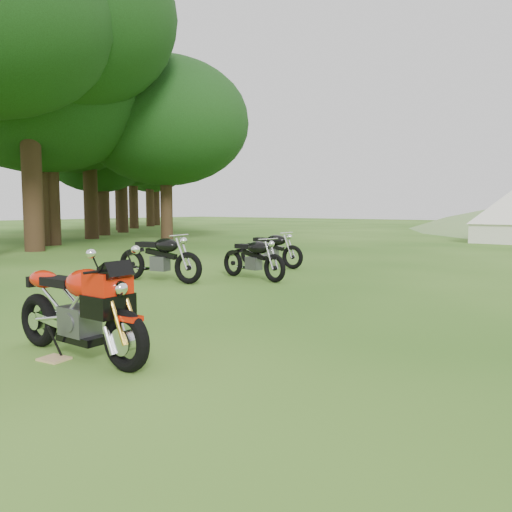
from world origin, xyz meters
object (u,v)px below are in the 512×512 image
Objects in this scene: plywood_board at (54,359)px; vintage_moto_d at (271,248)px; sport_motorcycle at (78,301)px; tent_left at (512,215)px; vintage_moto_c at (159,256)px; vintage_moto_a at (253,257)px.

vintage_moto_d reaches higher than plywood_board.
vintage_moto_d is (-3.22, 7.71, -0.10)m from sport_motorcycle.
sport_motorcycle is 21.90m from tent_left.
plywood_board is 0.10× the size of tent_left.
plywood_board is 5.53m from vintage_moto_c.
plywood_board is at bearing -126.87° from sport_motorcycle.
sport_motorcycle is at bearing 55.56° from plywood_board.
tent_left is at bearing 68.68° from vintage_moto_c.
sport_motorcycle is at bearing -68.66° from vintage_moto_d.
vintage_moto_a is (-2.04, 5.87, 0.49)m from plywood_board.
vintage_moto_c is at bearing 128.04° from sport_motorcycle.
vintage_moto_a is 0.66× the size of tent_left.
vintage_moto_d is at bearing 125.57° from vintage_moto_a.
vintage_moto_c is (-1.34, -1.53, 0.05)m from vintage_moto_a.
plywood_board is 0.15× the size of vintage_moto_d.
sport_motorcycle is 7.03× the size of plywood_board.
vintage_moto_a is at bearing -64.52° from vintage_moto_d.
vintage_moto_a is 2.29m from vintage_moto_d.
vintage_moto_a reaches higher than plywood_board.
tent_left is at bearing 92.02° from vintage_moto_a.
sport_motorcycle reaches higher than vintage_moto_a.
plywood_board is at bearing -89.37° from tent_left.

